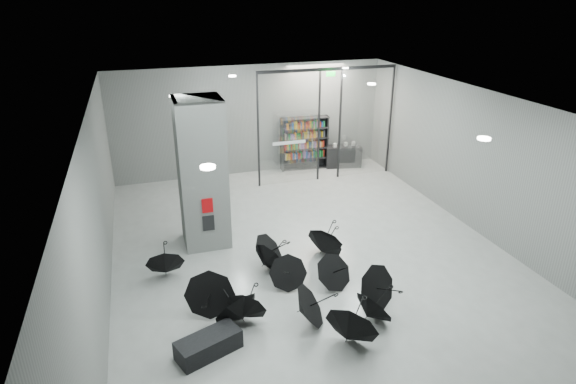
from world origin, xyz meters
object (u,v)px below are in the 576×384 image
object	(u,v)px
shop_counter	(343,156)
umbrella_cluster	(290,287)
bench	(209,345)
column	(202,174)
bookshelf	(305,143)

from	to	relation	value
shop_counter	umbrella_cluster	distance (m)	9.04
bench	shop_counter	bearing A→B (deg)	32.33
shop_counter	column	bearing A→B (deg)	-131.43
column	bench	bearing A→B (deg)	-98.22
bench	bookshelf	xyz separation A→B (m)	(5.17, 9.24, 0.81)
shop_counter	bookshelf	bearing A→B (deg)	-177.57
bench	shop_counter	world-z (taller)	shop_counter
column	bookshelf	distance (m)	6.63
umbrella_cluster	bookshelf	bearing A→B (deg)	68.48
umbrella_cluster	bench	bearing A→B (deg)	-148.49
bookshelf	umbrella_cluster	size ratio (longest dim) A/B	0.37
bench	bookshelf	world-z (taller)	bookshelf
column	umbrella_cluster	bearing A→B (deg)	-67.15
bookshelf	umbrella_cluster	xyz separation A→B (m)	(-3.15, -8.00, -0.71)
bench	column	bearing A→B (deg)	60.74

